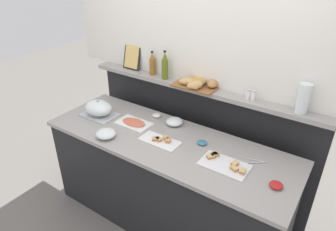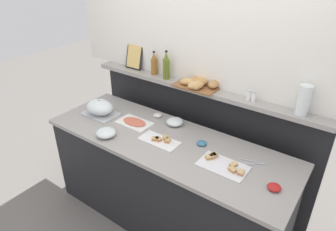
# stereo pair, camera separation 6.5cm
# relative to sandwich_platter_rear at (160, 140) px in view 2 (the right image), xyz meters

# --- Properties ---
(ground_plane) EXTENTS (12.00, 12.00, 0.00)m
(ground_plane) POSITION_rel_sandwich_platter_rear_xyz_m (0.03, 0.65, -0.91)
(ground_plane) COLOR slate
(buffet_counter) EXTENTS (2.20, 0.76, 0.90)m
(buffet_counter) POSITION_rel_sandwich_platter_rear_xyz_m (0.03, 0.05, -0.46)
(buffet_counter) COLOR black
(buffet_counter) RESTS_ON ground_plane
(back_ledge_unit) EXTENTS (2.34, 0.22, 1.23)m
(back_ledge_unit) POSITION_rel_sandwich_platter_rear_xyz_m (0.03, 0.61, -0.27)
(back_ledge_unit) COLOR black
(back_ledge_unit) RESTS_ON ground_plane
(upper_wall_panel) EXTENTS (2.94, 0.08, 1.37)m
(upper_wall_panel) POSITION_rel_sandwich_platter_rear_xyz_m (0.03, 0.63, 1.00)
(upper_wall_panel) COLOR white
(upper_wall_panel) RESTS_ON back_ledge_unit
(sandwich_platter_rear) EXTENTS (0.35, 0.17, 0.04)m
(sandwich_platter_rear) POSITION_rel_sandwich_platter_rear_xyz_m (0.00, 0.00, 0.00)
(sandwich_platter_rear) COLOR white
(sandwich_platter_rear) RESTS_ON buffet_counter
(sandwich_platter_front) EXTENTS (0.36, 0.22, 0.04)m
(sandwich_platter_front) POSITION_rel_sandwich_platter_rear_xyz_m (0.58, 0.01, 0.00)
(sandwich_platter_front) COLOR silver
(sandwich_platter_front) RESTS_ON buffet_counter
(cold_cuts_platter) EXTENTS (0.32, 0.20, 0.02)m
(cold_cuts_platter) POSITION_rel_sandwich_platter_rear_xyz_m (-0.38, 0.10, -0.00)
(cold_cuts_platter) COLOR white
(cold_cuts_platter) RESTS_ON buffet_counter
(serving_cloche) EXTENTS (0.34, 0.24, 0.17)m
(serving_cloche) POSITION_rel_sandwich_platter_rear_xyz_m (-0.76, 0.04, 0.06)
(serving_cloche) COLOR #B7BABF
(serving_cloche) RESTS_ON buffet_counter
(glass_bowl_large) EXTENTS (0.16, 0.16, 0.06)m
(glass_bowl_large) POSITION_rel_sandwich_platter_rear_xyz_m (-0.06, 0.30, 0.02)
(glass_bowl_large) COLOR silver
(glass_bowl_large) RESTS_ON buffet_counter
(glass_bowl_medium) EXTENTS (0.17, 0.17, 0.07)m
(glass_bowl_medium) POSITION_rel_sandwich_platter_rear_xyz_m (-0.42, -0.20, 0.02)
(glass_bowl_medium) COLOR silver
(glass_bowl_medium) RESTS_ON buffet_counter
(condiment_bowl_dark) EXTENTS (0.09, 0.09, 0.03)m
(condiment_bowl_dark) POSITION_rel_sandwich_platter_rear_xyz_m (-0.28, 0.33, 0.00)
(condiment_bowl_dark) COLOR silver
(condiment_bowl_dark) RESTS_ON buffet_counter
(condiment_bowl_teal) EXTENTS (0.08, 0.08, 0.03)m
(condiment_bowl_teal) POSITION_rel_sandwich_platter_rear_xyz_m (0.31, 0.16, 0.00)
(condiment_bowl_teal) COLOR teal
(condiment_bowl_teal) RESTS_ON buffet_counter
(condiment_bowl_cream) EXTENTS (0.09, 0.09, 0.03)m
(condiment_bowl_cream) POSITION_rel_sandwich_platter_rear_xyz_m (0.97, -0.01, 0.01)
(condiment_bowl_cream) COLOR red
(condiment_bowl_cream) RESTS_ON buffet_counter
(serving_tongs) EXTENTS (0.18, 0.12, 0.01)m
(serving_tongs) POSITION_rel_sandwich_platter_rear_xyz_m (0.75, 0.17, -0.01)
(serving_tongs) COLOR #B7BABF
(serving_tongs) RESTS_ON buffet_counter
(olive_oil_bottle) EXTENTS (0.06, 0.06, 0.28)m
(olive_oil_bottle) POSITION_rel_sandwich_platter_rear_xyz_m (-0.31, 0.52, 0.44)
(olive_oil_bottle) COLOR #56661E
(olive_oil_bottle) RESTS_ON back_ledge_unit
(vinegar_bottle_amber) EXTENTS (0.06, 0.06, 0.24)m
(vinegar_bottle_amber) POSITION_rel_sandwich_platter_rear_xyz_m (-0.48, 0.55, 0.42)
(vinegar_bottle_amber) COLOR #8E5B23
(vinegar_bottle_amber) RESTS_ON back_ledge_unit
(salt_shaker) EXTENTS (0.03, 0.03, 0.09)m
(salt_shaker) POSITION_rel_sandwich_platter_rear_xyz_m (0.52, 0.53, 0.36)
(salt_shaker) COLOR white
(salt_shaker) RESTS_ON back_ledge_unit
(pepper_shaker) EXTENTS (0.03, 0.03, 0.09)m
(pepper_shaker) POSITION_rel_sandwich_platter_rear_xyz_m (0.56, 0.53, 0.36)
(pepper_shaker) COLOR white
(pepper_shaker) RESTS_ON back_ledge_unit
(bread_basket) EXTENTS (0.41, 0.30, 0.08)m
(bread_basket) POSITION_rel_sandwich_platter_rear_xyz_m (0.04, 0.52, 0.35)
(bread_basket) COLOR brown
(bread_basket) RESTS_ON back_ledge_unit
(framed_picture) EXTENTS (0.20, 0.08, 0.26)m
(framed_picture) POSITION_rel_sandwich_platter_rear_xyz_m (-0.76, 0.57, 0.44)
(framed_picture) COLOR black
(framed_picture) RESTS_ON back_ledge_unit
(water_carafe) EXTENTS (0.09, 0.09, 0.23)m
(water_carafe) POSITION_rel_sandwich_platter_rear_xyz_m (0.94, 0.53, 0.43)
(water_carafe) COLOR silver
(water_carafe) RESTS_ON back_ledge_unit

